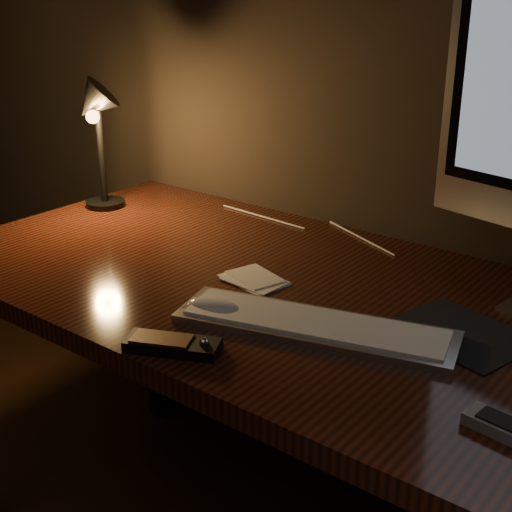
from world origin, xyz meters
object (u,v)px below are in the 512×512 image
Objects in this scene: desk at (323,339)px; mouse at (214,309)px; keyboard at (314,325)px; media_remote at (173,344)px; desk_lamp at (95,122)px.

mouse is at bearing -107.71° from desk.
media_remote is at bearing -140.86° from keyboard.
mouse is (-0.08, -0.25, 0.14)m from desk.
mouse is at bearing -8.18° from desk_lamp.
media_remote is at bearing -90.09° from mouse.
media_remote reaches higher than desk.
media_remote is (-0.14, -0.20, 0.00)m from keyboard.
desk is 9.89× the size of media_remote.
desk_lamp is at bearing 141.71° from mouse.
keyboard is 0.85m from desk_lamp.
media_remote is at bearing -16.70° from desk_lamp.
media_remote is (-0.04, -0.39, 0.14)m from desk.
keyboard is (0.10, -0.19, 0.14)m from desk.
media_remote reaches higher than mouse.
desk is 3.34× the size of keyboard.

